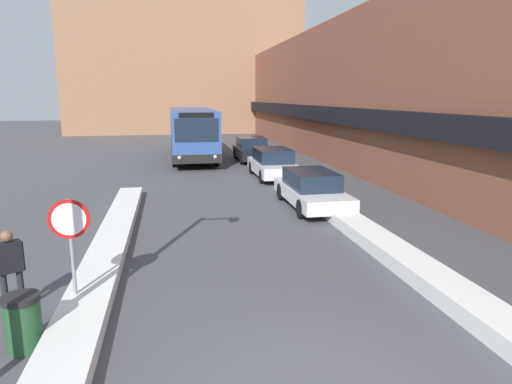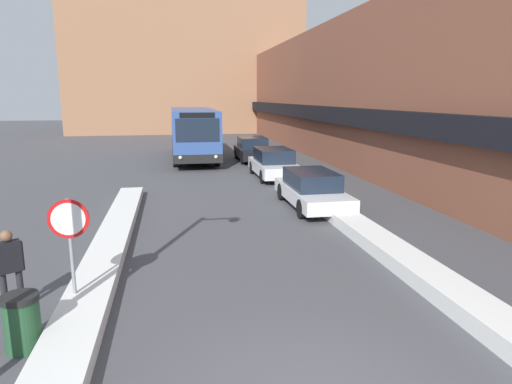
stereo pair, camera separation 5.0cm
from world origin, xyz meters
The scene contains 11 objects.
building_row_right centered at (9.97, 24.00, 4.23)m, with size 5.50×60.00×8.49m.
building_backdrop_far centered at (0.00, 49.28, 7.28)m, with size 26.00×8.00×14.55m.
snow_bank_left centered at (-3.60, 5.44, 0.15)m, with size 0.90×17.70×0.30m.
snow_bank_right centered at (3.60, 5.81, 0.18)m, with size 0.90×20.61×0.37m.
city_bus centered at (-0.48, 25.14, 1.78)m, with size 2.74×10.97×3.26m.
parked_car_front centered at (3.20, 10.73, 0.70)m, with size 1.83×4.69×1.37m.
parked_car_middle centered at (3.20, 17.24, 0.75)m, with size 1.94×4.61×1.49m.
parked_car_back centered at (3.20, 23.52, 0.75)m, with size 1.92×4.25×1.52m.
stop_sign centered at (-3.83, 3.55, 1.59)m, with size 0.76×0.08×2.19m.
pedestrian centered at (-4.97, 3.64, 0.98)m, with size 0.48×0.40×1.62m.
trash_bin centered at (-4.35, 2.14, 0.48)m, with size 0.59×0.59×0.95m.
Camera 1 is at (-1.89, -5.23, 4.07)m, focal length 32.00 mm.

